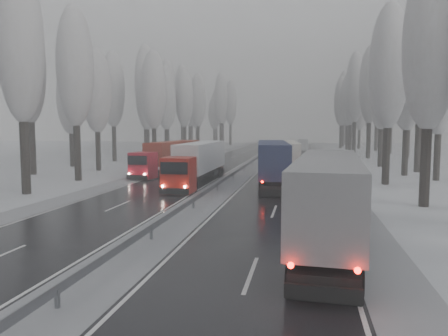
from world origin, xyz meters
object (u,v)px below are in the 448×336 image
(truck_red_red, at_px, (170,155))
(truck_grey_tarp, at_px, (328,193))
(truck_blue_box, at_px, (272,160))
(box_truck_distant, at_px, (303,144))
(truck_cream_box, at_px, (285,155))
(truck_red_white, at_px, (199,160))

(truck_red_red, bearing_deg, truck_grey_tarp, -53.47)
(truck_blue_box, bearing_deg, box_truck_distant, 81.76)
(truck_cream_box, bearing_deg, box_truck_distant, 83.04)
(truck_grey_tarp, height_order, truck_red_red, truck_grey_tarp)
(truck_blue_box, relative_size, truck_cream_box, 1.07)
(truck_blue_box, height_order, truck_red_red, truck_blue_box)
(truck_cream_box, xyz_separation_m, truck_red_white, (-7.71, -8.45, 0.05))
(truck_grey_tarp, height_order, truck_red_white, truck_grey_tarp)
(truck_red_red, bearing_deg, truck_blue_box, -28.60)
(truck_grey_tarp, relative_size, truck_red_white, 1.06)
(truck_red_white, height_order, truck_red_red, truck_red_white)
(truck_grey_tarp, bearing_deg, truck_blue_box, 105.45)
(box_truck_distant, xyz_separation_m, truck_red_red, (-14.86, -50.12, 0.75))
(truck_blue_box, bearing_deg, truck_cream_box, 79.05)
(truck_blue_box, distance_m, truck_red_red, 15.05)
(truck_grey_tarp, xyz_separation_m, truck_cream_box, (-3.21, 28.06, -0.18))
(truck_cream_box, bearing_deg, truck_red_red, 175.75)
(truck_blue_box, xyz_separation_m, truck_cream_box, (0.79, 8.75, -0.14))
(truck_blue_box, xyz_separation_m, box_truck_distant, (2.49, 58.69, -0.97))
(truck_grey_tarp, bearing_deg, truck_red_red, 124.16)
(truck_grey_tarp, distance_m, truck_red_red, 32.34)
(truck_blue_box, bearing_deg, truck_grey_tarp, -84.11)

